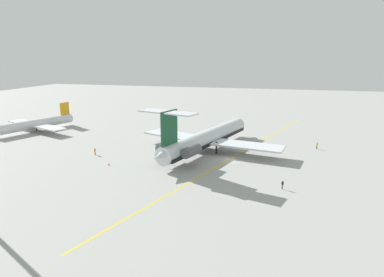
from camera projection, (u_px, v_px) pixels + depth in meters
ground at (230, 159)px, 78.56m from camera, size 347.99×347.99×0.00m
main_jetliner at (205, 139)px, 83.77m from camera, size 42.59×38.21×12.66m
airliner_mid_left at (34, 124)px, 106.62m from camera, size 25.98×26.11×8.01m
ground_crew_near_nose at (160, 129)px, 105.43m from camera, size 0.41×0.27×1.67m
ground_crew_near_tail at (95, 150)px, 81.82m from camera, size 0.39×0.28×1.77m
ground_crew_portside at (283, 184)px, 60.86m from camera, size 0.27×0.41×1.67m
ground_crew_starboard at (317, 145)px, 86.90m from camera, size 0.29×0.47×1.84m
safety_cone_nose at (109, 164)px, 74.38m from camera, size 0.40×0.40×0.55m
taxiway_centreline at (241, 153)px, 83.54m from camera, size 99.47×32.26×0.01m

